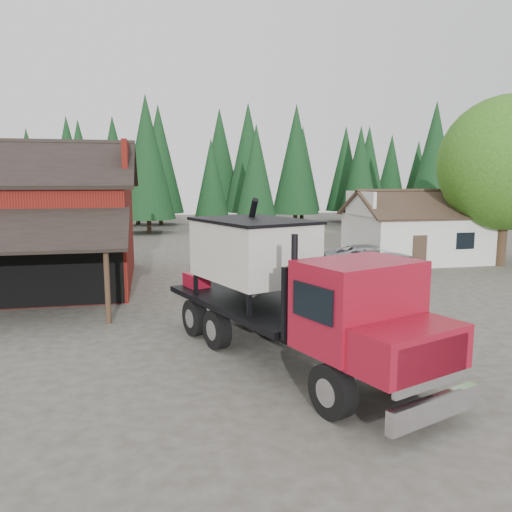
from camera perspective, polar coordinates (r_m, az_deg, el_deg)
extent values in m
plane|color=#484339|center=(17.66, 1.67, -8.48)|extent=(120.00, 120.00, 0.00)
cube|color=maroon|center=(27.40, -26.82, 2.07)|extent=(12.00, 10.00, 5.00)
cube|color=black|center=(29.70, -26.08, 9.34)|extent=(12.80, 5.53, 2.35)
cube|color=maroon|center=(26.40, -14.47, 10.13)|extent=(0.25, 7.00, 2.00)
cylinder|color=#382619|center=(18.92, -16.63, -3.30)|extent=(0.20, 0.20, 2.80)
cube|color=silver|center=(34.17, 17.84, 2.03)|extent=(8.00, 6.00, 3.00)
cube|color=#38281E|center=(32.72, 19.34, 5.64)|extent=(8.60, 3.42, 1.80)
cube|color=#38281E|center=(35.31, 16.80, 5.95)|extent=(8.60, 3.42, 1.80)
cube|color=silver|center=(32.18, 11.82, 5.90)|extent=(0.20, 4.20, 1.50)
cube|color=silver|center=(36.18, 23.53, 5.65)|extent=(0.20, 4.20, 1.50)
cube|color=#38281E|center=(30.90, 18.18, 0.42)|extent=(0.90, 0.06, 2.00)
cube|color=black|center=(32.44, 22.81, 1.61)|extent=(1.20, 0.06, 1.00)
cylinder|color=#382619|center=(33.95, 26.25, 1.68)|extent=(0.60, 0.60, 3.20)
sphere|color=#2B5D15|center=(33.77, 26.78, 9.45)|extent=(8.00, 8.00, 8.00)
sphere|color=#2B5D15|center=(33.66, 24.18, 7.57)|extent=(4.40, 4.40, 4.40)
cylinder|color=#382619|center=(47.66, 0.03, 3.38)|extent=(0.44, 0.44, 1.60)
cone|color=#11331B|center=(47.46, 0.03, 9.52)|extent=(3.96, 3.96, 9.00)
cylinder|color=#382619|center=(49.94, 19.34, 3.13)|extent=(0.44, 0.44, 1.60)
cone|color=#11331B|center=(49.78, 19.69, 10.13)|extent=(4.84, 4.84, 11.00)
cylinder|color=#382619|center=(50.57, -12.11, 3.49)|extent=(0.44, 0.44, 1.60)
cone|color=#11331B|center=(50.42, -12.36, 10.98)|extent=(5.28, 5.28, 12.00)
cylinder|color=black|center=(11.47, 8.73, -15.00)|extent=(0.80, 1.30, 1.24)
cylinder|color=black|center=(13.05, 16.79, -12.30)|extent=(0.80, 1.30, 1.24)
cylinder|color=black|center=(15.69, -4.48, -8.35)|extent=(0.80, 1.30, 1.24)
cylinder|color=black|center=(16.88, 2.70, -7.11)|extent=(0.80, 1.30, 1.24)
cylinder|color=black|center=(17.05, -6.99, -7.00)|extent=(0.80, 1.30, 1.24)
cylinder|color=black|center=(18.14, -0.18, -5.97)|extent=(0.80, 1.30, 1.24)
cube|color=black|center=(14.68, 2.96, -7.71)|extent=(4.50, 9.53, 0.45)
cube|color=silver|center=(11.18, 19.66, -16.08)|extent=(2.51, 1.08, 0.51)
cube|color=silver|center=(10.91, 19.43, -11.59)|extent=(2.05, 0.84, 1.01)
cube|color=maroon|center=(11.26, 16.74, -9.91)|extent=(2.89, 2.25, 0.96)
cube|color=maroon|center=(12.05, 11.59, -5.42)|extent=(3.20, 2.73, 2.09)
cube|color=black|center=(11.36, 14.81, -4.64)|extent=(2.25, 0.90, 1.01)
cylinder|color=black|center=(11.95, 4.39, -2.33)|extent=(0.20, 0.20, 2.03)
cube|color=black|center=(12.87, 8.10, -4.68)|extent=(2.64, 1.08, 1.80)
cube|color=black|center=(15.87, -0.33, -5.30)|extent=(4.95, 7.13, 0.18)
cube|color=beige|center=(15.55, -0.34, 0.68)|extent=(3.72, 4.39, 1.80)
cone|color=beige|center=(15.74, -0.34, -3.39)|extent=(3.18, 3.18, 0.79)
cube|color=black|center=(15.45, -0.34, 4.08)|extent=(3.86, 4.53, 0.09)
cylinder|color=black|center=(17.25, -1.21, 1.09)|extent=(0.42, 2.50, 3.44)
cube|color=maroon|center=(17.80, -6.82, -2.78)|extent=(0.95, 1.08, 0.51)
cylinder|color=silver|center=(13.80, 13.23, -9.50)|extent=(0.98, 1.28, 0.63)
imported|color=#AAABB1|center=(29.36, 13.12, -0.25)|extent=(5.60, 2.73, 1.53)
cube|color=maroon|center=(19.37, 5.85, -6.04)|extent=(0.96, 1.24, 0.60)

